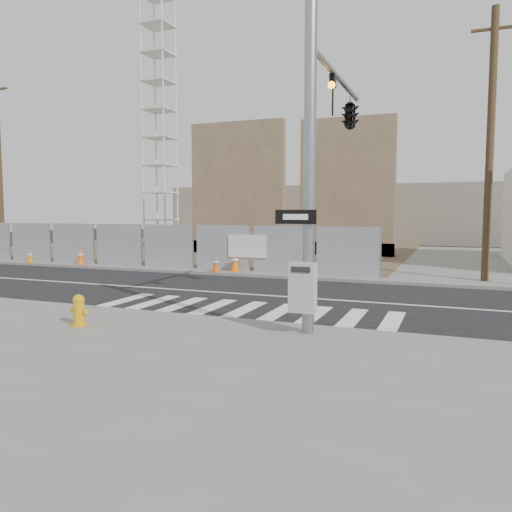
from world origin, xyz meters
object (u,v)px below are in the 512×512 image
at_px(crane_tower, 159,125).
at_px(traffic_cone_d, 235,263).
at_px(signal_pole, 338,132).
at_px(fire_hydrant, 79,310).
at_px(traffic_cone_c, 216,264).
at_px(traffic_cone_a, 30,256).
at_px(traffic_cone_b, 80,257).

height_order(crane_tower, traffic_cone_d, crane_tower).
bearing_deg(signal_pole, fire_hydrant, -141.46).
xyz_separation_m(crane_tower, traffic_cone_c, (10.84, -12.78, -8.58)).
bearing_deg(traffic_cone_a, crane_tower, 91.18).
height_order(signal_pole, fire_hydrant, signal_pole).
relative_size(crane_tower, traffic_cone_a, 27.94).
bearing_deg(traffic_cone_b, crane_tower, 104.72).
height_order(signal_pole, traffic_cone_c, signal_pole).
height_order(traffic_cone_c, traffic_cone_d, traffic_cone_d).
bearing_deg(fire_hydrant, traffic_cone_b, 142.70).
bearing_deg(fire_hydrant, crane_tower, 130.11).
relative_size(crane_tower, traffic_cone_b, 23.50).
bearing_deg(crane_tower, traffic_cone_b, -75.28).
distance_m(fire_hydrant, traffic_cone_c, 10.42).
bearing_deg(signal_pole, traffic_cone_b, 155.36).
bearing_deg(crane_tower, traffic_cone_c, -49.71).
bearing_deg(crane_tower, traffic_cone_a, -88.82).
bearing_deg(traffic_cone_c, fire_hydrant, -81.22).
bearing_deg(traffic_cone_d, fire_hydrant, -85.25).
bearing_deg(fire_hydrant, signal_pole, 50.36).
relative_size(signal_pole, traffic_cone_d, 8.73).
bearing_deg(traffic_cone_b, traffic_cone_c, -1.90).
height_order(traffic_cone_b, traffic_cone_c, traffic_cone_b).
xyz_separation_m(traffic_cone_b, traffic_cone_c, (7.55, -0.25, -0.05)).
height_order(fire_hydrant, traffic_cone_b, traffic_cone_b).
height_order(crane_tower, traffic_cone_b, crane_tower).
distance_m(traffic_cone_c, traffic_cone_d, 0.84).
bearing_deg(signal_pole, traffic_cone_d, 131.51).
distance_m(signal_pole, fire_hydrant, 7.78).
distance_m(crane_tower, fire_hydrant, 27.57).
bearing_deg(traffic_cone_c, signal_pole, -43.26).
distance_m(traffic_cone_a, traffic_cone_d, 11.28).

